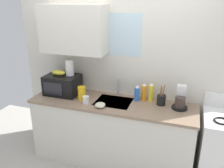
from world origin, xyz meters
name	(u,v)px	position (x,y,z in m)	size (l,w,h in m)	color
kitchen_wall_assembly	(112,61)	(-0.11, 0.31, 1.36)	(2.93, 0.42, 2.50)	silver
counter_unit	(112,131)	(0.00, 0.00, 0.46)	(2.16, 0.63, 0.90)	silver
sink_faucet	(119,87)	(0.01, 0.24, 1.02)	(0.03, 0.03, 0.23)	#B2B5BA
microwave	(63,85)	(-0.75, 0.05, 1.04)	(0.46, 0.35, 0.27)	black
banana_bunch	(59,73)	(-0.80, 0.05, 1.20)	(0.20, 0.11, 0.07)	gold
paper_towel_roll	(70,67)	(-0.65, 0.10, 1.28)	(0.11, 0.11, 0.22)	white
coffee_maker	(180,100)	(0.85, 0.11, 1.00)	(0.19, 0.21, 0.28)	black
dish_soap_bottle_blue	(137,93)	(0.29, 0.15, 1.00)	(0.07, 0.07, 0.22)	blue
dish_soap_bottle_orange	(144,92)	(0.38, 0.19, 1.01)	(0.06, 0.06, 0.24)	orange
dish_soap_bottle_yellow	(151,92)	(0.47, 0.20, 1.02)	(0.06, 0.06, 0.25)	yellow
cereal_canister	(82,93)	(-0.41, -0.05, 0.99)	(0.10, 0.10, 0.18)	gold
mug_white	(86,100)	(-0.31, -0.14, 0.95)	(0.08, 0.08, 0.10)	white
utensil_crock	(161,100)	(0.62, 0.12, 0.97)	(0.11, 0.11, 0.27)	black
small_bowl	(100,105)	(-0.09, -0.20, 0.93)	(0.13, 0.13, 0.07)	beige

